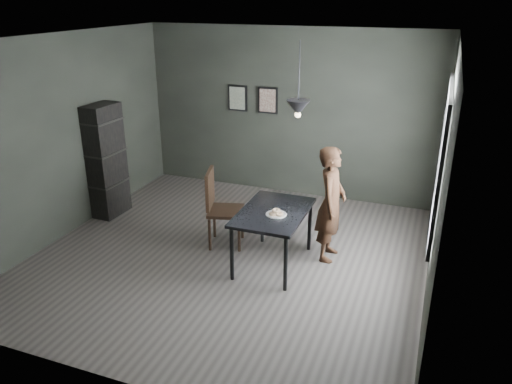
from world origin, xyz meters
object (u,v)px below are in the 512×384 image
(shelf_unit, at_px, (107,161))
(cafe_table, at_px, (273,217))
(white_plate, at_px, (276,215))
(pendant_lamp, at_px, (298,108))
(woman, at_px, (331,204))
(wood_chair, at_px, (219,203))

(shelf_unit, bearing_deg, cafe_table, -9.42)
(cafe_table, height_order, white_plate, white_plate)
(cafe_table, distance_m, shelf_unit, 2.99)
(white_plate, bearing_deg, pendant_lamp, 51.77)
(white_plate, relative_size, woman, 0.15)
(cafe_table, bearing_deg, shelf_unit, 168.22)
(white_plate, height_order, wood_chair, wood_chair)
(wood_chair, xyz_separation_m, shelf_unit, (-2.05, 0.34, 0.26))
(woman, bearing_deg, white_plate, 134.18)
(white_plate, xyz_separation_m, pendant_lamp, (0.17, 0.22, 1.29))
(woman, relative_size, wood_chair, 1.41)
(cafe_table, xyz_separation_m, woman, (0.63, 0.44, 0.09))
(woman, bearing_deg, pendant_lamp, 130.55)
(wood_chair, distance_m, pendant_lamp, 1.83)
(wood_chair, height_order, shelf_unit, shelf_unit)
(cafe_table, height_order, woman, woman)
(shelf_unit, bearing_deg, white_plate, -11.30)
(cafe_table, relative_size, woman, 0.79)
(white_plate, distance_m, pendant_lamp, 1.32)
(white_plate, height_order, shelf_unit, shelf_unit)
(cafe_table, xyz_separation_m, wood_chair, (-0.87, 0.26, -0.06))
(wood_chair, relative_size, pendant_lamp, 1.25)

